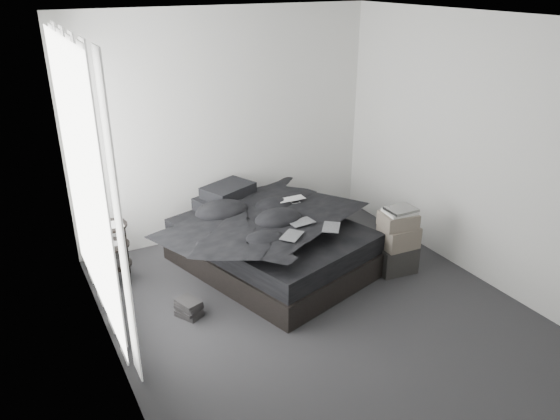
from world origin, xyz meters
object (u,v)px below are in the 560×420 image
bed (272,255)px  box_lower (395,258)px  side_stand (114,254)px  laptop (293,195)px

bed → box_lower: box_lower is taller
box_lower → side_stand: bearing=156.0°
laptop → bed: bearing=-154.5°
laptop → side_stand: (-1.88, 0.34, -0.40)m
laptop → side_stand: 1.96m
bed → laptop: size_ratio=6.24×
side_stand → box_lower: size_ratio=1.59×
laptop → box_lower: bearing=-45.7°
bed → laptop: bearing=7.5°
bed → side_stand: size_ratio=3.10×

